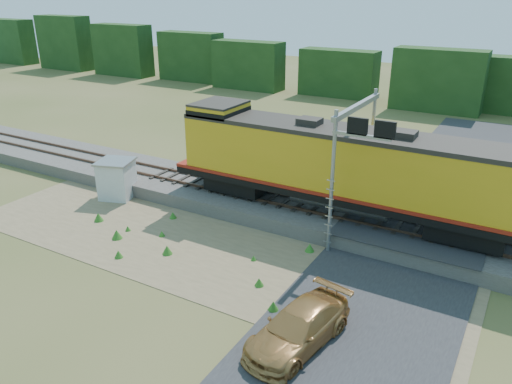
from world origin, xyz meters
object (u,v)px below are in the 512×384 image
Objects in this scene: locomotive at (337,166)px; signal_gantry at (358,138)px; car at (298,328)px; shed at (117,179)px.

signal_gantry reaches higher than locomotive.
car is at bearing -75.49° from locomotive.
locomotive is 13.39m from shed.
locomotive is 2.76× the size of signal_gantry.
signal_gantry is (1.19, -0.66, 1.84)m from locomotive.
signal_gantry is 1.44× the size of car.
locomotive is 2.29m from signal_gantry.
car is at bearing -42.99° from shed.
shed is 16.84m from car.
signal_gantry is 10.19m from car.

